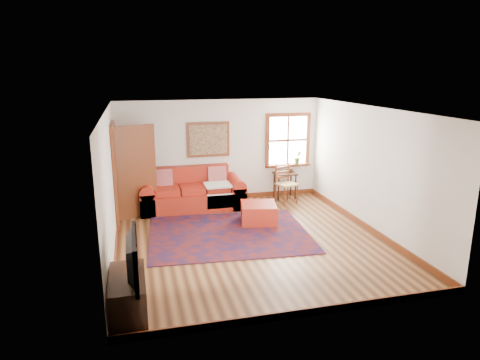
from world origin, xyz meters
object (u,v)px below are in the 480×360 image
object	(u,v)px
side_table	(285,177)
media_cabinet	(128,296)
ladder_back_chair	(285,182)
red_leather_sofa	(192,195)
red_ottoman	(258,213)

from	to	relation	value
side_table	media_cabinet	size ratio (longest dim) A/B	0.64
side_table	ladder_back_chair	bearing A→B (deg)	-109.37
red_leather_sofa	ladder_back_chair	xyz separation A→B (m)	(2.28, -0.14, 0.20)
red_ottoman	ladder_back_chair	distance (m)	1.65
red_leather_sofa	media_cabinet	xyz separation A→B (m)	(-1.46, -4.42, -0.03)
side_table	red_ottoman	bearing A→B (deg)	-126.50
red_leather_sofa	red_ottoman	bearing A→B (deg)	-48.18
red_ottoman	side_table	bearing A→B (deg)	65.27
side_table	media_cabinet	distance (m)	6.02
side_table	media_cabinet	xyz separation A→B (m)	(-3.86, -4.61, -0.26)
red_ottoman	red_leather_sofa	bearing A→B (deg)	143.59
ladder_back_chair	red_leather_sofa	bearing A→B (deg)	176.43
ladder_back_chair	media_cabinet	distance (m)	5.69
red_ottoman	media_cabinet	world-z (taller)	media_cabinet
red_ottoman	ladder_back_chair	world-z (taller)	ladder_back_chair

